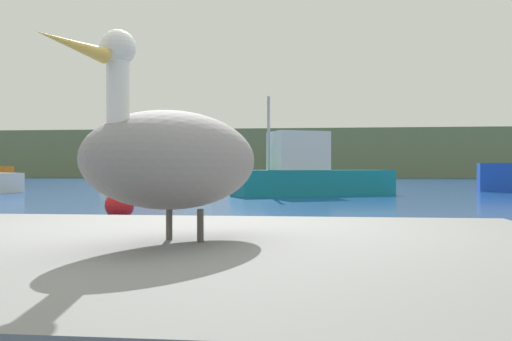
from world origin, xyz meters
TOP-DOWN VIEW (x-y plane):
  - hillside_backdrop at (0.00, 71.54)m, footprint 140.00×11.12m
  - pier_dock at (0.23, -0.86)m, footprint 3.68×2.87m
  - pelican at (0.23, -0.87)m, footprint 0.89×1.31m
  - fishing_boat_teal at (0.40, 20.94)m, footprint 7.00×4.73m
  - fishing_boat_yellow at (-10.03, 33.36)m, footprint 7.99×5.67m
  - mooring_buoy at (-3.56, 8.92)m, footprint 0.64×0.64m

SIDE VIEW (x-z plane):
  - mooring_buoy at x=-3.56m, z-range 0.00..0.64m
  - pier_dock at x=0.23m, z-range 0.00..0.81m
  - fishing_boat_yellow at x=-10.03m, z-range -1.91..3.73m
  - fishing_boat_teal at x=0.40m, z-range -1.12..2.99m
  - pelican at x=0.23m, z-range 0.75..1.62m
  - hillside_backdrop at x=0.00m, z-range 0.00..6.02m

